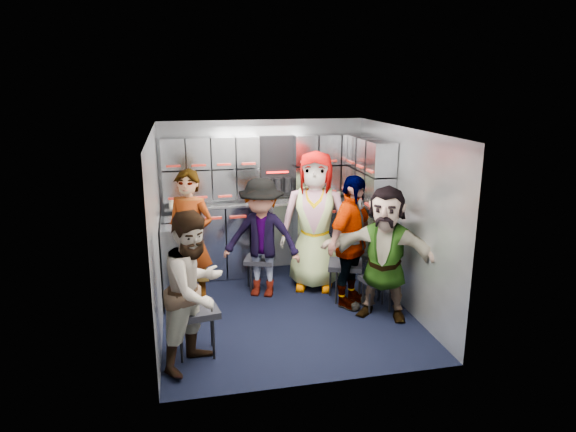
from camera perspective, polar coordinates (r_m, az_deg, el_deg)
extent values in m
plane|color=black|center=(6.10, -0.24, -10.54)|extent=(3.00, 3.00, 0.00)
cube|color=#959BA3|center=(7.15, -2.74, 2.23)|extent=(2.80, 0.04, 2.10)
cube|color=#959BA3|center=(5.61, -14.37, -1.80)|extent=(0.04, 3.00, 2.10)
cube|color=#959BA3|center=(6.16, 12.61, -0.22)|extent=(0.04, 3.00, 2.10)
cube|color=silver|center=(5.53, -0.26, 9.52)|extent=(2.80, 3.00, 0.02)
cube|color=#A1A6B1|center=(7.10, -2.40, -2.51)|extent=(2.68, 0.38, 0.99)
cube|color=#A1A6B1|center=(6.31, -11.99, -5.09)|extent=(0.38, 0.76, 0.99)
cube|color=silver|center=(6.96, -2.45, 1.57)|extent=(2.68, 0.42, 0.03)
cube|color=#A1A6B1|center=(6.92, -2.58, 5.52)|extent=(2.68, 0.28, 0.82)
cube|color=#A1A6B1|center=(6.63, 9.14, 4.92)|extent=(0.28, 1.00, 0.82)
cube|color=#A1A6B1|center=(6.78, 9.10, -3.48)|extent=(0.28, 1.20, 1.00)
cube|color=#B22419|center=(6.80, -2.15, 0.09)|extent=(2.60, 0.02, 0.03)
cube|color=black|center=(5.12, -10.22, -10.36)|extent=(0.47, 0.45, 0.07)
cylinder|color=black|center=(5.11, -11.79, -13.51)|extent=(0.03, 0.03, 0.44)
cylinder|color=black|center=(5.11, -8.28, -13.30)|extent=(0.03, 0.03, 0.44)
cylinder|color=black|center=(5.34, -11.83, -12.19)|extent=(0.03, 0.03, 0.44)
cylinder|color=black|center=(5.34, -8.49, -11.99)|extent=(0.03, 0.03, 0.44)
cube|color=black|center=(6.57, -3.16, -4.88)|extent=(0.45, 0.44, 0.06)
cylinder|color=black|center=(6.52, -4.14, -7.01)|extent=(0.02, 0.02, 0.38)
cylinder|color=black|center=(6.56, -1.82, -6.84)|extent=(0.02, 0.02, 0.38)
cylinder|color=black|center=(6.73, -4.41, -6.30)|extent=(0.02, 0.02, 0.38)
cylinder|color=black|center=(6.77, -2.17, -6.14)|extent=(0.02, 0.02, 0.38)
cube|color=black|center=(6.78, 2.56, -3.58)|extent=(0.55, 0.53, 0.07)
cylinder|color=black|center=(6.71, 1.53, -6.02)|extent=(0.03, 0.03, 0.45)
cylinder|color=black|center=(6.78, 4.11, -5.81)|extent=(0.03, 0.03, 0.45)
cylinder|color=black|center=(6.95, 1.01, -5.25)|extent=(0.03, 0.03, 0.45)
cylinder|color=black|center=(7.03, 3.50, -5.05)|extent=(0.03, 0.03, 0.45)
cube|color=black|center=(6.30, 6.38, -5.42)|extent=(0.50, 0.49, 0.06)
cylinder|color=black|center=(6.23, 5.39, -7.92)|extent=(0.03, 0.03, 0.42)
cylinder|color=black|center=(6.32, 7.96, -7.66)|extent=(0.03, 0.03, 0.42)
cylinder|color=black|center=(6.45, 4.72, -7.08)|extent=(0.03, 0.03, 0.42)
cylinder|color=black|center=(6.54, 7.20, -6.84)|extent=(0.03, 0.03, 0.42)
cube|color=black|center=(6.09, 9.87, -6.97)|extent=(0.40, 0.39, 0.05)
cylinder|color=black|center=(6.03, 9.06, -9.17)|extent=(0.02, 0.02, 0.35)
cylinder|color=black|center=(6.12, 11.25, -8.91)|extent=(0.02, 0.02, 0.35)
cylinder|color=black|center=(6.21, 8.35, -8.40)|extent=(0.02, 0.02, 0.35)
cylinder|color=black|center=(6.30, 10.49, -8.16)|extent=(0.02, 0.02, 0.35)
imported|color=black|center=(6.13, -10.83, -2.47)|extent=(0.71, 0.63, 1.63)
imported|color=black|center=(4.83, -10.29, -8.09)|extent=(0.91, 0.93, 1.51)
imported|color=black|center=(6.29, -2.95, -2.47)|extent=(1.10, 0.88, 1.49)
imported|color=black|center=(6.49, 3.01, -0.56)|extent=(1.01, 0.82, 1.78)
imported|color=black|center=(6.02, 7.02, -2.90)|extent=(0.94, 0.91, 1.58)
imported|color=black|center=(5.80, 10.70, -4.08)|extent=(1.43, 1.13, 1.52)
cylinder|color=white|center=(6.84, -4.42, 2.49)|extent=(0.07, 0.07, 0.24)
cylinder|color=white|center=(6.88, -2.24, 2.59)|extent=(0.07, 0.07, 0.24)
cylinder|color=white|center=(6.97, 1.47, 2.85)|extent=(0.07, 0.07, 0.27)
cylinder|color=beige|center=(6.79, -12.68, 1.41)|extent=(0.09, 0.09, 0.09)
cylinder|color=beige|center=(7.12, 5.56, 2.35)|extent=(0.07, 0.07, 0.10)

